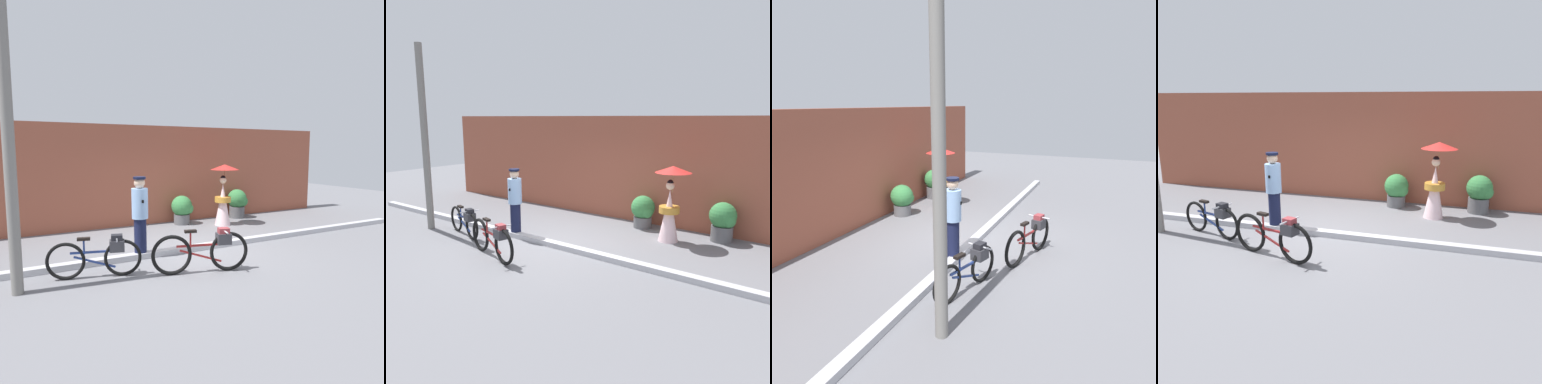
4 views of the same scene
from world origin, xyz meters
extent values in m
plane|color=slate|center=(0.00, 0.00, 0.00)|extent=(30.00, 30.00, 0.00)
cube|color=brown|center=(0.00, 3.34, 1.51)|extent=(14.00, 0.40, 3.01)
cube|color=#B2B2B7|center=(0.00, 0.00, 0.06)|extent=(14.00, 0.20, 0.12)
torus|color=black|center=(0.24, -1.46, 0.37)|extent=(0.74, 0.25, 0.75)
torus|color=black|center=(-0.82, -1.19, 0.37)|extent=(0.74, 0.25, 0.75)
cube|color=maroon|center=(-0.29, -1.32, 0.53)|extent=(0.90, 0.26, 0.04)
cube|color=maroon|center=(-0.29, -1.32, 0.32)|extent=(0.78, 0.23, 0.29)
cylinder|color=maroon|center=(-0.48, -1.28, 0.64)|extent=(0.03, 0.03, 0.31)
cube|color=black|center=(-0.48, -1.28, 0.80)|extent=(0.24, 0.14, 0.05)
cylinder|color=silver|center=(0.13, -1.43, 0.78)|extent=(0.15, 0.47, 0.03)
cube|color=#333338|center=(0.13, -1.43, 0.63)|extent=(0.31, 0.28, 0.20)
cube|color=maroon|center=(0.13, -1.43, 0.76)|extent=(0.23, 0.20, 0.14)
torus|color=black|center=(-1.61, -0.80, 0.34)|extent=(0.66, 0.23, 0.67)
torus|color=black|center=(-2.56, -0.56, 0.34)|extent=(0.66, 0.23, 0.67)
cube|color=navy|center=(-2.08, -0.68, 0.47)|extent=(0.81, 0.24, 0.04)
cube|color=navy|center=(-2.08, -0.68, 0.29)|extent=(0.70, 0.21, 0.26)
cylinder|color=navy|center=(-2.25, -0.64, 0.58)|extent=(0.03, 0.03, 0.27)
cube|color=black|center=(-2.25, -0.64, 0.72)|extent=(0.24, 0.14, 0.05)
cylinder|color=silver|center=(-1.70, -0.78, 0.70)|extent=(0.15, 0.47, 0.03)
cube|color=#333338|center=(-1.70, -0.78, 0.57)|extent=(0.31, 0.28, 0.20)
cube|color=black|center=(-1.70, -0.78, 0.70)|extent=(0.23, 0.21, 0.14)
cylinder|color=#141938|center=(-0.98, 0.07, 0.42)|extent=(0.26, 0.26, 0.84)
cylinder|color=#8CB2E0|center=(-0.98, 0.07, 1.16)|extent=(0.34, 0.34, 0.63)
sphere|color=#D8B293|center=(-0.98, 0.07, 1.59)|extent=(0.23, 0.23, 0.23)
cylinder|color=black|center=(-0.98, 0.07, 1.69)|extent=(0.26, 0.26, 0.05)
cube|color=black|center=(-0.98, 0.07, 1.22)|extent=(0.05, 0.38, 0.06)
cone|color=silver|center=(2.30, 1.99, 0.63)|extent=(0.48, 0.48, 1.27)
cylinder|color=#C1842D|center=(2.30, 1.99, 0.79)|extent=(0.49, 0.49, 0.16)
sphere|color=beige|center=(2.30, 1.99, 1.37)|extent=(0.20, 0.20, 0.20)
sphere|color=black|center=(2.30, 1.99, 1.44)|extent=(0.15, 0.15, 0.15)
cylinder|color=olive|center=(2.36, 1.99, 1.49)|extent=(0.02, 0.02, 0.55)
cone|color=red|center=(2.36, 1.99, 1.77)|extent=(0.86, 0.86, 0.16)
cylinder|color=#59595B|center=(3.35, 2.75, 0.19)|extent=(0.51, 0.51, 0.39)
sphere|color=#387F42|center=(3.35, 2.75, 0.64)|extent=(0.64, 0.64, 0.64)
sphere|color=#387F42|center=(3.51, 2.65, 0.56)|extent=(0.35, 0.35, 0.35)
cylinder|color=#59595B|center=(1.24, 2.68, 0.15)|extent=(0.49, 0.49, 0.31)
sphere|color=#387F42|center=(1.24, 2.68, 0.56)|extent=(0.64, 0.64, 0.64)
sphere|color=#387F42|center=(1.40, 2.59, 0.48)|extent=(0.35, 0.35, 0.35)
cylinder|color=slate|center=(-3.32, -0.83, 2.40)|extent=(0.18, 0.18, 4.80)
camera|label=1|loc=(-3.24, -6.69, 2.25)|focal=31.97mm
camera|label=2|loc=(5.94, -6.59, 2.97)|focal=36.21mm
camera|label=3|loc=(-7.25, -2.83, 3.13)|focal=33.93mm
camera|label=4|loc=(2.98, -7.00, 2.82)|focal=35.08mm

